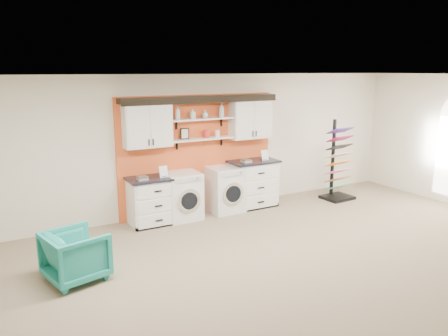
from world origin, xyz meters
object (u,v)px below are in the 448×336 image
base_cabinet_right (253,183)px  sample_rack (337,175)px  base_cabinet_left (153,201)px  armchair (76,255)px  dryer (225,189)px  washer (182,196)px

base_cabinet_right → sample_rack: sample_rack is taller
base_cabinet_left → sample_rack: (4.24, -0.46, 0.10)m
sample_rack → armchair: sample_rack is taller
armchair → dryer: bearing=-77.3°
base_cabinet_left → dryer: (1.57, -0.00, 0.01)m
base_cabinet_right → sample_rack: bearing=-13.0°
base_cabinet_left → base_cabinet_right: base_cabinet_right is taller
washer → armchair: washer is taller
dryer → washer: bearing=180.0°
sample_rack → base_cabinet_right: bearing=164.0°
base_cabinet_right → washer: bearing=-179.9°
base_cabinet_left → sample_rack: 4.26m
base_cabinet_right → dryer: bearing=-179.7°
base_cabinet_right → armchair: bearing=-157.5°
base_cabinet_right → base_cabinet_left: bearing=180.0°
base_cabinet_left → armchair: 2.40m
sample_rack → armchair: size_ratio=2.31×
base_cabinet_right → dryer: 0.69m
base_cabinet_right → washer: (-1.65, -0.00, -0.04)m
base_cabinet_left → washer: size_ratio=1.00×
sample_rack → washer: bearing=169.9°
washer → sample_rack: 3.66m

